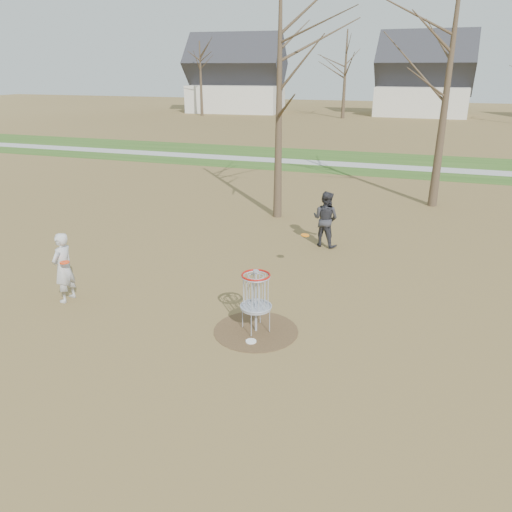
{
  "coord_description": "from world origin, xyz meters",
  "views": [
    {
      "loc": [
        2.96,
        -8.84,
        5.23
      ],
      "look_at": [
        -0.5,
        1.5,
        1.1
      ],
      "focal_mm": 35.0,
      "sensor_mm": 36.0,
      "label": 1
    }
  ],
  "objects_px": {
    "player_standing": "(63,268)",
    "player_throwing": "(325,219)",
    "disc_grounded": "(251,341)",
    "disc_golf_basket": "(256,292)"
  },
  "relations": [
    {
      "from": "player_throwing",
      "to": "disc_golf_basket",
      "type": "xyz_separation_m",
      "value": [
        -0.31,
        -5.82,
        0.05
      ]
    },
    {
      "from": "player_throwing",
      "to": "disc_golf_basket",
      "type": "relative_size",
      "value": 1.28
    },
    {
      "from": "player_standing",
      "to": "player_throwing",
      "type": "relative_size",
      "value": 0.97
    },
    {
      "from": "player_standing",
      "to": "disc_grounded",
      "type": "relative_size",
      "value": 7.66
    },
    {
      "from": "player_standing",
      "to": "disc_grounded",
      "type": "height_order",
      "value": "player_standing"
    },
    {
      "from": "player_standing",
      "to": "disc_golf_basket",
      "type": "distance_m",
      "value": 4.76
    },
    {
      "from": "player_standing",
      "to": "player_throwing",
      "type": "xyz_separation_m",
      "value": [
        5.07,
        5.83,
        0.02
      ]
    },
    {
      "from": "player_standing",
      "to": "player_throwing",
      "type": "height_order",
      "value": "player_throwing"
    },
    {
      "from": "player_standing",
      "to": "disc_golf_basket",
      "type": "bearing_deg",
      "value": 91.22
    },
    {
      "from": "player_standing",
      "to": "player_throwing",
      "type": "distance_m",
      "value": 7.72
    }
  ]
}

